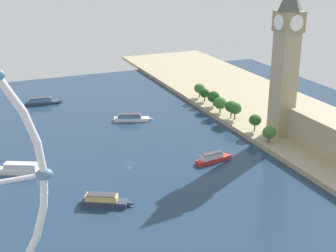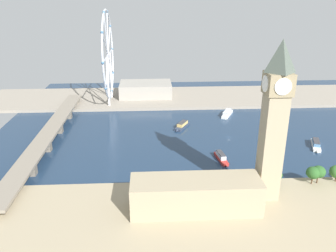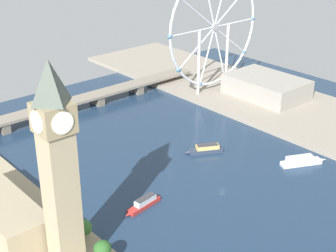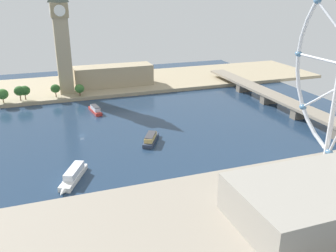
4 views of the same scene
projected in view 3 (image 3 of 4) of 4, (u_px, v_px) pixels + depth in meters
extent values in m
plane|color=#1E334C|center=(222.00, 190.00, 281.84)|extent=(417.44, 417.44, 0.00)
cube|color=tan|center=(62.00, 201.00, 208.31)|extent=(11.88, 11.88, 63.53)
cube|color=#928260|center=(53.00, 117.00, 192.77)|extent=(13.78, 13.78, 11.90)
pyramid|color=#4C564C|center=(50.00, 81.00, 186.72)|extent=(12.47, 12.47, 17.42)
cylinder|color=white|center=(44.00, 112.00, 197.66)|extent=(9.03, 0.50, 9.03)
cylinder|color=white|center=(63.00, 123.00, 187.87)|extent=(9.03, 0.50, 9.03)
cylinder|color=white|center=(69.00, 113.00, 197.03)|extent=(0.50, 9.03, 9.03)
cylinder|color=white|center=(36.00, 122.00, 188.50)|extent=(0.50, 9.03, 9.03)
ellipsoid|color=#285623|center=(102.00, 248.00, 218.51)|extent=(7.85, 7.85, 7.07)
cylinder|color=#513823|center=(84.00, 236.00, 235.92)|extent=(0.80, 0.80, 3.01)
ellipsoid|color=#386B2D|center=(84.00, 228.00, 233.97)|extent=(8.06, 8.06, 7.26)
torus|color=silver|center=(214.00, 27.00, 401.19)|extent=(96.45, 2.09, 96.45)
cylinder|color=#99999E|center=(214.00, 27.00, 401.19)|extent=(5.66, 3.00, 5.66)
cylinder|color=silver|center=(234.00, 23.00, 415.31)|extent=(47.18, 1.25, 1.25)
cylinder|color=silver|center=(231.00, 6.00, 406.89)|extent=(38.91, 1.25, 28.75)
cylinder|color=silver|center=(209.00, 0.00, 387.58)|extent=(15.77, 1.25, 45.26)
cylinder|color=silver|center=(198.00, 13.00, 384.06)|extent=(38.91, 1.25, 28.75)
cylinder|color=silver|center=(193.00, 32.00, 387.08)|extent=(47.18, 1.25, 1.25)
cylinder|color=silver|center=(197.00, 48.00, 395.49)|extent=(38.91, 1.25, 28.75)
cylinder|color=silver|center=(207.00, 56.00, 406.08)|extent=(15.77, 1.25, 45.26)
cylinder|color=silver|center=(220.00, 53.00, 414.80)|extent=(15.77, 1.25, 45.26)
cylinder|color=silver|center=(230.00, 40.00, 418.33)|extent=(38.91, 1.25, 28.75)
ellipsoid|color=teal|center=(253.00, 19.00, 429.42)|extent=(4.80, 3.20, 3.20)
ellipsoid|color=teal|center=(170.00, 37.00, 372.97)|extent=(4.80, 3.20, 3.20)
ellipsoid|color=teal|center=(179.00, 70.00, 389.79)|extent=(4.80, 3.20, 3.20)
ellipsoid|color=teal|center=(200.00, 84.00, 410.97)|extent=(4.80, 3.20, 3.20)
ellipsoid|color=teal|center=(224.00, 77.00, 428.42)|extent=(4.80, 3.20, 3.20)
ellipsoid|color=teal|center=(244.00, 52.00, 435.46)|extent=(4.80, 3.20, 3.20)
cylinder|color=silver|center=(227.00, 55.00, 421.91)|extent=(2.40, 2.40, 52.60)
cylinder|color=silver|center=(199.00, 63.00, 402.16)|extent=(2.40, 2.40, 52.60)
cube|color=gray|center=(266.00, 87.00, 404.61)|extent=(41.61, 61.28, 15.84)
cube|color=gray|center=(75.00, 101.00, 384.89)|extent=(229.44, 14.75, 2.00)
cube|color=#70685B|center=(3.00, 127.00, 351.42)|extent=(6.00, 13.28, 6.98)
cube|color=#70685B|center=(53.00, 113.00, 374.97)|extent=(6.00, 13.28, 6.98)
cube|color=#70685B|center=(97.00, 100.00, 398.51)|extent=(6.00, 13.28, 6.98)
cube|color=#70685B|center=(136.00, 89.00, 422.06)|extent=(6.00, 13.28, 6.98)
cube|color=white|center=(301.00, 163.00, 308.43)|extent=(25.63, 16.63, 2.52)
cone|color=white|center=(323.00, 160.00, 311.88)|extent=(5.27, 4.32, 2.52)
cube|color=silver|center=(300.00, 159.00, 306.93)|extent=(17.37, 11.91, 3.33)
cube|color=#B22D28|center=(144.00, 205.00, 265.98)|extent=(21.53, 7.57, 2.19)
cone|color=#B22D28|center=(127.00, 215.00, 257.59)|extent=(4.05, 2.67, 2.19)
cube|color=silver|center=(145.00, 200.00, 265.66)|extent=(13.64, 5.76, 2.87)
cube|color=#38383D|center=(145.00, 197.00, 264.96)|extent=(12.31, 5.39, 0.51)
cube|color=#2D384C|center=(206.00, 151.00, 323.38)|extent=(22.08, 15.74, 2.45)
cone|color=#2D384C|center=(187.00, 152.00, 320.88)|extent=(4.63, 4.03, 2.45)
cube|color=#DBB766|center=(207.00, 147.00, 322.54)|extent=(15.38, 11.49, 2.65)
cube|color=#38383D|center=(208.00, 145.00, 321.92)|extent=(13.97, 10.58, 0.41)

